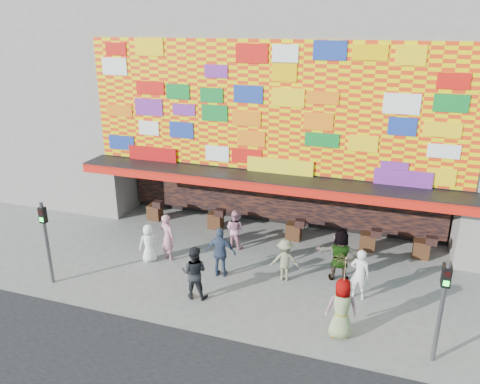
{
  "coord_description": "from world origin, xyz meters",
  "views": [
    {
      "loc": [
        4.6,
        -12.9,
        8.58
      ],
      "look_at": [
        -0.48,
        2.0,
        2.83
      ],
      "focal_mm": 35.0,
      "sensor_mm": 36.0,
      "label": 1
    }
  ],
  "objects": [
    {
      "name": "ped_e",
      "position": [
        -0.8,
        0.83,
        0.93
      ],
      "size": [
        1.13,
        0.55,
        1.86
      ],
      "primitive_type": "imported",
      "rotation": [
        0.0,
        0.0,
        3.23
      ],
      "color": "#394765",
      "rests_on": "ground"
    },
    {
      "name": "signal_left",
      "position": [
        -6.2,
        -1.5,
        1.86
      ],
      "size": [
        0.22,
        0.2,
        3.0
      ],
      "color": "#59595B",
      "rests_on": "ground"
    },
    {
      "name": "ped_i",
      "position": [
        -1.08,
        3.12,
        0.79
      ],
      "size": [
        0.88,
        0.75,
        1.59
      ],
      "primitive_type": "imported",
      "rotation": [
        0.0,
        0.0,
        2.93
      ],
      "color": "pink",
      "rests_on": "ground"
    },
    {
      "name": "parasol",
      "position": [
        3.68,
        -1.26,
        2.14
      ],
      "size": [
        0.98,
        1.0,
        1.82
      ],
      "color": "#D8B988",
      "rests_on": "ground"
    },
    {
      "name": "ped_f",
      "position": [
        3.22,
        1.95,
        0.95
      ],
      "size": [
        1.79,
        0.68,
        1.9
      ],
      "primitive_type": "imported",
      "rotation": [
        0.0,
        0.0,
        3.21
      ],
      "color": "gray",
      "rests_on": "ground"
    },
    {
      "name": "ped_c",
      "position": [
        -1.12,
        -0.73,
        0.91
      ],
      "size": [
        0.96,
        0.79,
        1.82
      ],
      "primitive_type": "imported",
      "rotation": [
        0.0,
        0.0,
        3.26
      ],
      "color": "black",
      "rests_on": "ground"
    },
    {
      "name": "neighbor_left",
      "position": [
        -13.0,
        8.0,
        6.0
      ],
      "size": [
        11.0,
        8.0,
        12.0
      ],
      "primitive_type": "cube",
      "color": "gray",
      "rests_on": "ground"
    },
    {
      "name": "ground",
      "position": [
        0.0,
        0.0,
        0.0
      ],
      "size": [
        90.0,
        90.0,
        0.0
      ],
      "primitive_type": "plane",
      "color": "slate",
      "rests_on": "ground"
    },
    {
      "name": "signal_right",
      "position": [
        6.2,
        -1.5,
        1.86
      ],
      "size": [
        0.22,
        0.2,
        3.0
      ],
      "color": "#59595B",
      "rests_on": "ground"
    },
    {
      "name": "ped_d",
      "position": [
        1.41,
        1.29,
        0.77
      ],
      "size": [
        1.11,
        0.83,
        1.54
      ],
      "primitive_type": "imported",
      "rotation": [
        0.0,
        0.0,
        3.43
      ],
      "color": "gray",
      "rests_on": "ground"
    },
    {
      "name": "shop_building",
      "position": [
        0.0,
        8.18,
        5.23
      ],
      "size": [
        15.2,
        9.4,
        10.0
      ],
      "color": "gray",
      "rests_on": "ground"
    },
    {
      "name": "ped_b",
      "position": [
        -3.17,
        1.37,
        0.92
      ],
      "size": [
        0.78,
        0.64,
        1.83
      ],
      "primitive_type": "imported",
      "rotation": [
        0.0,
        0.0,
        2.79
      ],
      "color": "#C07C8E",
      "rests_on": "ground"
    },
    {
      "name": "ped_h",
      "position": [
        3.99,
        0.98,
        0.87
      ],
      "size": [
        0.71,
        0.54,
        1.74
      ],
      "primitive_type": "imported",
      "rotation": [
        0.0,
        0.0,
        2.94
      ],
      "color": "silver",
      "rests_on": "ground"
    },
    {
      "name": "ped_g",
      "position": [
        3.68,
        -1.26,
        0.92
      ],
      "size": [
        1.02,
        0.8,
        1.84
      ],
      "primitive_type": "imported",
      "rotation": [
        0.0,
        0.0,
        3.41
      ],
      "color": "gray",
      "rests_on": "ground"
    },
    {
      "name": "ped_a",
      "position": [
        -3.76,
        0.98,
        0.75
      ],
      "size": [
        0.86,
        0.84,
        1.49
      ],
      "primitive_type": "imported",
      "rotation": [
        0.0,
        0.0,
        3.87
      ],
      "color": "white",
      "rests_on": "ground"
    }
  ]
}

